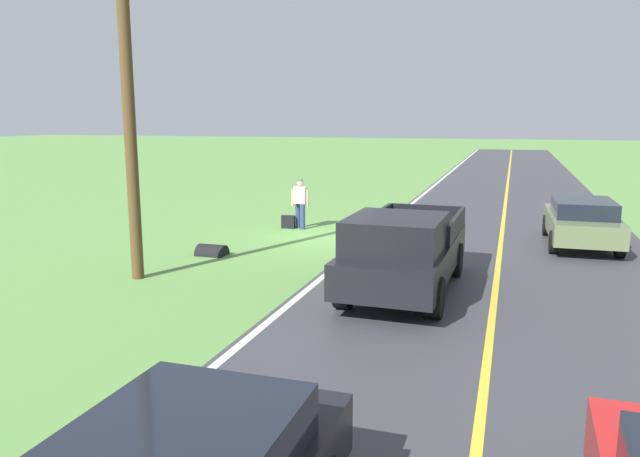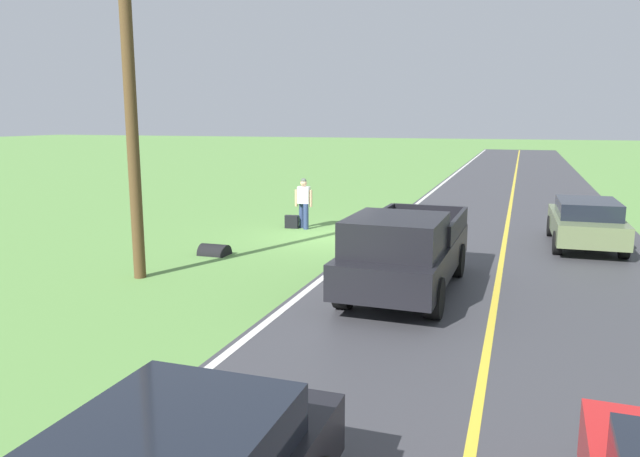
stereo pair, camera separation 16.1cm
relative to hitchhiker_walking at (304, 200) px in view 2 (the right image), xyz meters
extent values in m
plane|color=#609347|center=(-1.43, 1.17, -0.98)|extent=(200.00, 200.00, 0.00)
cube|color=#3D3D42|center=(-6.68, 1.17, -0.98)|extent=(8.32, 120.00, 0.00)
cube|color=silver|center=(-2.70, 1.17, -0.98)|extent=(0.16, 117.60, 0.00)
cube|color=gold|center=(-6.68, 1.17, -0.98)|extent=(0.14, 117.60, 0.00)
cylinder|color=navy|center=(-0.12, 0.14, -0.54)|extent=(0.18, 0.18, 0.88)
cylinder|color=navy|center=(0.12, -0.08, -0.54)|extent=(0.18, 0.18, 0.88)
cube|color=white|center=(0.00, 0.03, 0.19)|extent=(0.42, 0.29, 0.58)
sphere|color=tan|center=(0.00, 0.03, 0.59)|extent=(0.23, 0.23, 0.23)
sphere|color=#4C564C|center=(0.00, 0.03, 0.67)|extent=(0.20, 0.20, 0.20)
cube|color=#591E19|center=(0.01, -0.17, 0.22)|extent=(0.34, 0.23, 0.44)
cylinder|color=tan|center=(-0.26, 0.03, 0.08)|extent=(0.10, 0.10, 0.58)
cylinder|color=tan|center=(0.25, 0.07, 0.08)|extent=(0.10, 0.10, 0.58)
cube|color=black|center=(0.41, 0.12, -0.76)|extent=(0.48, 0.24, 0.45)
cube|color=black|center=(-4.77, 6.39, -0.23)|extent=(2.13, 5.45, 0.70)
cube|color=black|center=(-4.74, 7.58, 0.48)|extent=(1.89, 2.20, 0.72)
cube|color=black|center=(-4.74, 7.58, 0.55)|extent=(1.71, 1.33, 0.43)
cube|color=black|center=(-5.73, 5.33, 0.34)|extent=(0.17, 3.03, 0.45)
cube|color=black|center=(-3.85, 5.29, 0.34)|extent=(0.17, 3.03, 0.45)
cube|color=black|center=(-4.83, 3.80, 0.34)|extent=(1.84, 0.14, 0.45)
cylinder|color=black|center=(-5.62, 8.16, -0.58)|extent=(0.32, 0.81, 0.80)
cylinder|color=black|center=(-3.83, 8.12, -0.58)|extent=(0.32, 0.81, 0.80)
cylinder|color=black|center=(-5.70, 4.86, -0.58)|extent=(0.32, 0.81, 0.80)
cylinder|color=black|center=(-3.90, 4.82, -0.58)|extent=(0.32, 0.81, 0.80)
cube|color=#66754C|center=(-8.94, 0.13, -0.34)|extent=(1.94, 4.44, 0.62)
cube|color=black|center=(-8.95, 0.33, 0.20)|extent=(1.68, 2.41, 0.46)
cylinder|color=black|center=(-8.07, -1.26, -0.65)|extent=(0.25, 0.66, 0.66)
cylinder|color=black|center=(-9.76, -1.29, -0.65)|extent=(0.25, 0.66, 0.66)
cylinder|color=black|center=(-8.13, 1.54, -0.65)|extent=(0.25, 0.66, 0.66)
cylinder|color=black|center=(-9.81, 1.51, -0.65)|extent=(0.25, 0.66, 0.66)
cylinder|color=brown|center=(1.47, 7.40, 3.18)|extent=(0.28, 0.28, 8.33)
cylinder|color=black|center=(0.96, 4.66, -0.98)|extent=(0.80, 0.60, 0.60)
camera|label=1|loc=(-6.90, 19.25, 2.76)|focal=33.62mm
camera|label=2|loc=(-7.05, 19.20, 2.76)|focal=33.62mm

